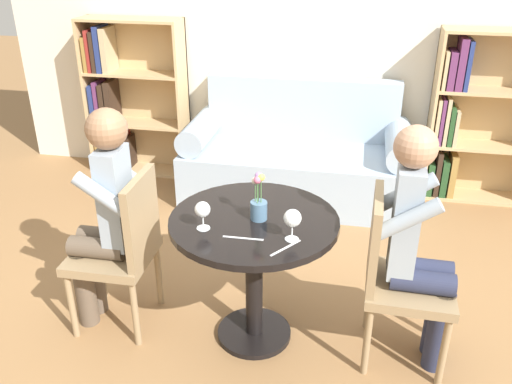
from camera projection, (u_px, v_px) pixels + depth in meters
ground_plane at (254, 334)px, 2.97m from camera, size 16.00×16.00×0.00m
back_wall at (308, 20)px, 4.32m from camera, size 5.20×0.05×2.70m
round_table at (254, 247)px, 2.73m from camera, size 0.84×0.84×0.73m
couch at (297, 160)px, 4.40m from camera, size 1.79×0.80×0.92m
bookshelf_left at (126, 101)px, 4.76m from camera, size 0.87×0.28×1.35m
bookshelf_right at (472, 120)px, 4.25m from camera, size 0.87×0.28×1.35m
chair_left at (124, 246)px, 2.87m from camera, size 0.43×0.43×0.90m
chair_right at (396, 273)px, 2.64m from camera, size 0.43×0.43×0.90m
person_left at (104, 216)px, 2.80m from camera, size 0.42×0.34×1.25m
person_right at (419, 246)px, 2.55m from camera, size 0.42×0.35×1.25m
wine_glass_left at (203, 210)px, 2.52m from camera, size 0.07×0.07×0.14m
wine_glass_right at (292, 219)px, 2.43m from camera, size 0.08×0.08×0.15m
flower_vase at (259, 203)px, 2.61m from camera, size 0.08×0.08×0.25m
knife_left_setting at (286, 248)px, 2.41m from camera, size 0.12×0.16×0.00m
fork_left_setting at (243, 238)px, 2.48m from camera, size 0.19×0.01×0.00m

